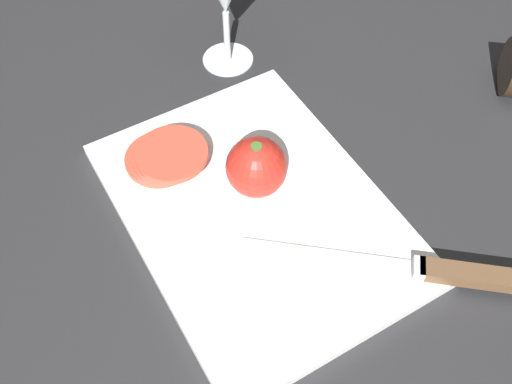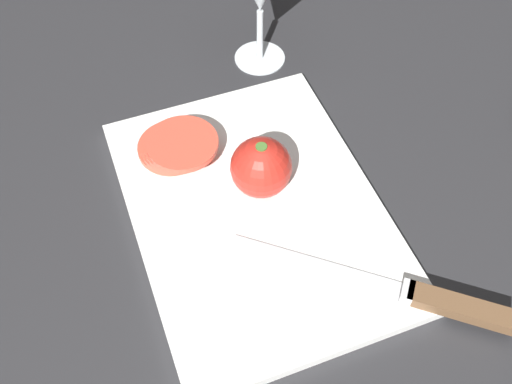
% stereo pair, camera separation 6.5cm
% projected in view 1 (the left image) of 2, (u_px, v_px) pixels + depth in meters
% --- Properties ---
extents(ground_plane, '(3.00, 3.00, 0.00)m').
position_uv_depth(ground_plane, '(262.00, 279.00, 0.64)').
color(ground_plane, '#28282B').
extents(cutting_board, '(0.37, 0.27, 0.01)m').
position_uv_depth(cutting_board, '(256.00, 211.00, 0.68)').
color(cutting_board, white).
rests_on(cutting_board, ground_plane).
extents(whole_tomato, '(0.07, 0.07, 0.07)m').
position_uv_depth(whole_tomato, '(256.00, 167.00, 0.67)').
color(whole_tomato, red).
rests_on(whole_tomato, cutting_board).
extents(knife, '(0.21, 0.25, 0.01)m').
position_uv_depth(knife, '(439.00, 272.00, 0.62)').
color(knife, silver).
rests_on(knife, cutting_board).
extents(tomato_slice_stack_near, '(0.10, 0.09, 0.03)m').
position_uv_depth(tomato_slice_stack_near, '(166.00, 156.00, 0.70)').
color(tomato_slice_stack_near, '#DB4C38').
rests_on(tomato_slice_stack_near, cutting_board).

